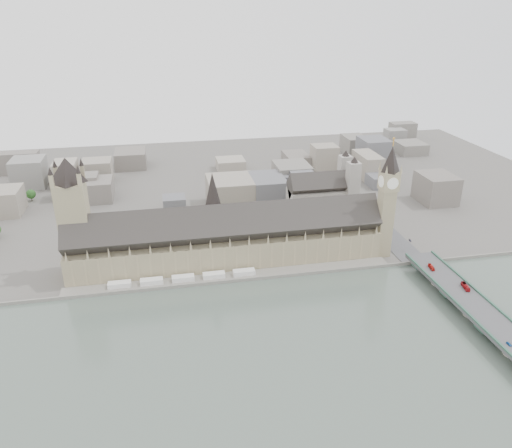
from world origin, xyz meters
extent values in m
plane|color=#595651|center=(0.00, 0.00, 0.00)|extent=(900.00, 900.00, 0.00)
plane|color=#4E5C52|center=(0.00, -165.00, 0.00)|extent=(600.00, 600.00, 0.00)
cube|color=gray|center=(0.00, -15.00, 1.50)|extent=(600.00, 1.50, 3.00)
cube|color=gray|center=(0.00, -7.50, 1.00)|extent=(270.00, 15.00, 2.00)
cube|color=white|center=(-90.00, -7.00, 4.00)|extent=(18.00, 7.00, 4.00)
cube|color=white|center=(-65.00, -7.00, 4.00)|extent=(18.00, 7.00, 4.00)
cube|color=white|center=(-40.00, -7.00, 4.00)|extent=(18.00, 7.00, 4.00)
cube|color=white|center=(-15.00, -7.00, 4.00)|extent=(18.00, 7.00, 4.00)
cube|color=white|center=(10.00, -7.00, 4.00)|extent=(18.00, 7.00, 4.00)
cube|color=#9B8E69|center=(0.00, 20.00, 12.50)|extent=(265.00, 40.00, 25.00)
cube|color=#2B2926|center=(0.00, 20.00, 35.08)|extent=(265.00, 40.73, 40.73)
cube|color=#9B8E69|center=(138.00, 8.00, 31.00)|extent=(12.00, 12.00, 62.00)
cube|color=gray|center=(138.00, 8.00, 70.00)|extent=(14.00, 14.00, 16.00)
cylinder|color=white|center=(145.20, 8.00, 70.00)|extent=(0.60, 10.00, 10.00)
cylinder|color=white|center=(130.80, 8.00, 70.00)|extent=(0.60, 10.00, 10.00)
cylinder|color=white|center=(138.00, 15.20, 70.00)|extent=(10.00, 0.60, 10.00)
cylinder|color=white|center=(138.00, 0.80, 70.00)|extent=(10.00, 0.60, 10.00)
cone|color=black|center=(138.00, 8.00, 89.00)|extent=(17.00, 17.00, 22.00)
cylinder|color=gold|center=(138.00, 8.00, 103.00)|extent=(1.00, 1.00, 6.00)
sphere|color=gold|center=(138.00, 8.00, 106.50)|extent=(2.00, 2.00, 2.00)
cone|color=gray|center=(144.50, 14.50, 82.00)|extent=(2.40, 2.40, 8.00)
cone|color=gray|center=(131.50, 14.50, 82.00)|extent=(2.40, 2.40, 8.00)
cone|color=gray|center=(144.50, 1.50, 82.00)|extent=(2.40, 2.40, 8.00)
cone|color=gray|center=(131.50, 1.50, 82.00)|extent=(2.40, 2.40, 8.00)
cube|color=#9B8E69|center=(-122.00, 26.00, 40.00)|extent=(23.00, 23.00, 80.00)
cone|color=black|center=(-122.00, 26.00, 90.00)|extent=(30.00, 30.00, 20.00)
cylinder|color=gray|center=(-10.00, 26.00, 43.00)|extent=(12.00, 12.00, 20.00)
cone|color=black|center=(-10.00, 26.00, 67.00)|extent=(13.00, 13.00, 28.00)
cube|color=#474749|center=(162.00, -87.50, 5.12)|extent=(25.00, 325.00, 10.25)
cube|color=#9D968D|center=(105.00, 95.00, 17.00)|extent=(60.00, 28.00, 34.00)
cube|color=#2B2926|center=(105.00, 95.00, 39.00)|extent=(60.00, 28.28, 28.28)
cube|color=#9D968D|center=(137.00, 107.00, 32.00)|extent=(12.00, 12.00, 64.00)
cube|color=#9D968D|center=(137.00, 83.00, 32.00)|extent=(12.00, 12.00, 64.00)
imported|color=red|center=(158.27, -41.76, 11.59)|extent=(3.62, 9.85, 2.68)
imported|color=#AB151A|center=(167.67, -75.07, 11.88)|extent=(4.68, 12.02, 3.27)
imported|color=#154C8E|center=(155.62, -142.31, 10.95)|extent=(1.86, 4.19, 1.40)
imported|color=gray|center=(165.83, 9.14, 10.88)|extent=(2.70, 4.65, 1.27)
camera|label=1|loc=(-50.94, -362.58, 206.46)|focal=35.00mm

